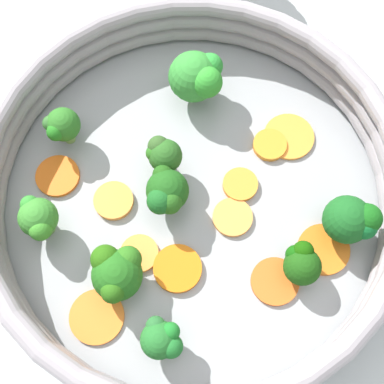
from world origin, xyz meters
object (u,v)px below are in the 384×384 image
Objects in this scene: carrot_slice_0 at (97,317)px; carrot_slice_6 at (233,217)px; broccoli_floret_4 at (38,219)px; broccoli_floret_7 at (166,193)px; carrot_slice_8 at (240,185)px; broccoli_floret_3 at (162,339)px; carrot_slice_2 at (58,176)px; broccoli_floret_2 at (197,77)px; carrot_slice_7 at (275,281)px; broccoli_floret_1 at (163,155)px; broccoli_floret_6 at (117,273)px; broccoli_floret_5 at (62,126)px; skillet at (192,201)px; carrot_slice_9 at (139,253)px; carrot_slice_5 at (289,137)px; carrot_slice_4 at (323,249)px; carrot_slice_1 at (270,145)px; carrot_slice_10 at (178,268)px; broccoli_floret_0 at (301,263)px; carrot_slice_3 at (114,201)px.

carrot_slice_0 is 0.14m from carrot_slice_6.
broccoli_floret_4 is 0.99× the size of broccoli_floret_7.
broccoli_floret_3 reaches higher than carrot_slice_8.
broccoli_floret_2 reaches higher than carrot_slice_2.
broccoli_floret_1 reaches higher than carrot_slice_7.
carrot_slice_2 is 0.84× the size of broccoli_floret_6.
broccoli_floret_5 is at bearing -13.06° from broccoli_floret_3.
carrot_slice_6 is 0.07m from carrot_slice_7.
carrot_slice_9 is at bearing 99.02° from skillet.
broccoli_floret_2 is at bearing 22.74° from carrot_slice_5.
carrot_slice_7 is at bearing -167.16° from broccoli_floret_7.
skillet is 9.83× the size of carrot_slice_6.
carrot_slice_4 is 0.15m from broccoli_floret_7.
carrot_slice_5 is (-0.11, -0.19, -0.00)m from carrot_slice_2.
carrot_slice_4 is 1.36× the size of carrot_slice_9.
carrot_slice_6 is 0.12m from broccoli_floret_3.
broccoli_floret_1 is 1.10× the size of broccoli_floret_3.
carrot_slice_4 is (-0.10, 0.03, -0.00)m from carrot_slice_1.
carrot_slice_7 is 1.24× the size of carrot_slice_9.
broccoli_floret_7 is (0.04, -0.11, 0.03)m from carrot_slice_0.
broccoli_floret_1 is (0.08, -0.05, 0.03)m from carrot_slice_10.
broccoli_floret_0 is at bearing -157.91° from broccoli_floret_7.
carrot_slice_7 is 0.08m from carrot_slice_10.
carrot_slice_3 is at bearing 71.36° from carrot_slice_1.
carrot_slice_8 is 0.72× the size of broccoli_floret_5.
broccoli_floret_3 is at bearing 129.71° from carrot_slice_10.
broccoli_floret_4 reaches higher than carrot_slice_9.
broccoli_floret_2 is (-0.02, -0.15, 0.03)m from carrot_slice_2.
carrot_slice_7 is 1.07× the size of broccoli_floret_0.
broccoli_floret_6 reaches higher than carrot_slice_1.
broccoli_floret_7 is (-0.03, 0.02, 0.00)m from broccoli_floret_1.
broccoli_floret_7 reaches higher than carrot_slice_6.
broccoli_floret_6 is (-0.02, 0.09, 0.04)m from skillet.
broccoli_floret_6 is at bearing -3.99° from broccoli_floret_3.
broccoli_floret_3 is (-0.04, 0.05, 0.02)m from carrot_slice_10.
carrot_slice_2 is 0.17m from carrot_slice_8.
broccoli_floret_3 is 0.88× the size of broccoli_floret_7.
broccoli_floret_2 is (0.19, -0.01, 0.03)m from carrot_slice_4.
carrot_slice_9 is (0.02, -0.06, 0.00)m from carrot_slice_0.
carrot_slice_8 is at bearing -114.83° from broccoli_floret_7.
broccoli_floret_4 is at bearing 53.63° from carrot_slice_6.
broccoli_floret_0 reaches higher than carrot_slice_3.
carrot_slice_7 is 1.01× the size of broccoli_floret_3.
broccoli_floret_6 is (-0.06, 0.04, 0.02)m from carrot_slice_3.
broccoli_floret_5 is at bearing 19.29° from broccoli_floret_0.
carrot_slice_5 is at bearing -48.35° from carrot_slice_7.
carrot_slice_8 reaches higher than carrot_slice_5.
carrot_slice_4 reaches higher than carrot_slice_5.
carrot_slice_3 is at bearing -32.12° from broccoli_floret_6.
carrot_slice_1 is 0.71× the size of broccoli_floret_5.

